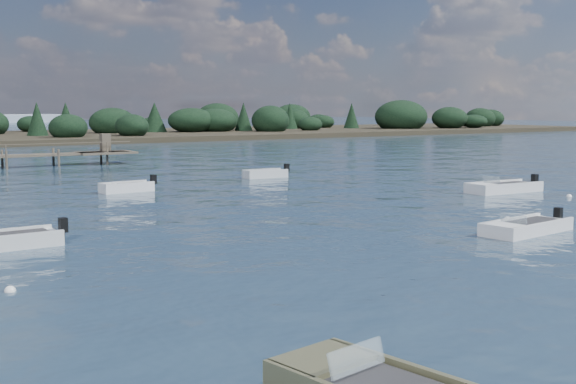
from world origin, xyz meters
TOP-DOWN VIEW (x-y plane):
  - ground at (0.00, 60.00)m, footprint 400.00×400.00m
  - dinghy_mid_white_a at (6.79, 3.86)m, footprint 4.83×2.18m
  - tender_far_grey_b at (9.57, 29.32)m, footprint 3.55×1.43m
  - dinghy_mid_white_b at (17.14, 13.95)m, footprint 5.23×2.08m
  - tender_far_white at (-1.98, 26.37)m, footprint 3.54×1.46m
  - buoy_b at (8.88, 6.60)m, footprint 0.32×0.32m
  - buoy_c at (-13.08, 5.45)m, footprint 0.32×0.32m
  - buoy_d at (18.49, 10.35)m, footprint 0.32×0.32m
  - buoy_e at (-0.28, 30.27)m, footprint 0.32×0.32m
  - far_headland at (25.00, 100.00)m, footprint 190.00×40.00m

SIDE VIEW (x-z plane):
  - ground at x=0.00m, z-range 0.00..0.00m
  - buoy_b at x=8.88m, z-range -0.16..0.16m
  - buoy_c at x=-13.08m, z-range -0.16..0.16m
  - buoy_d at x=18.49m, z-range -0.16..0.16m
  - buoy_e at x=-0.28m, z-range -0.16..0.16m
  - dinghy_mid_white_a at x=6.79m, z-range -0.41..0.70m
  - dinghy_mid_white_b at x=17.14m, z-range -0.48..0.81m
  - tender_far_white at x=-1.98m, z-range -0.43..0.77m
  - tender_far_grey_b at x=9.57m, z-range -0.43..0.77m
  - far_headland at x=25.00m, z-range -0.94..4.86m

